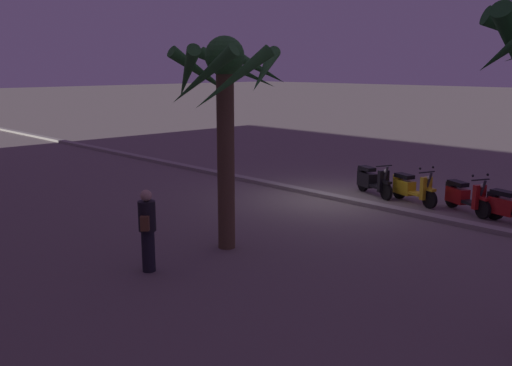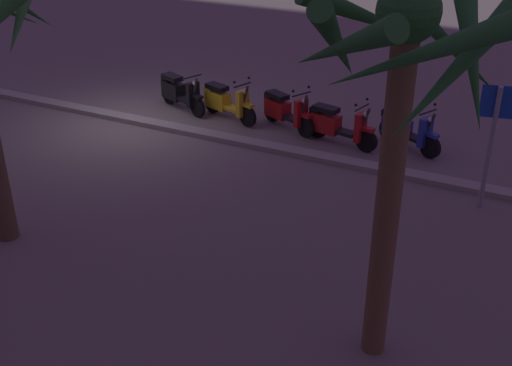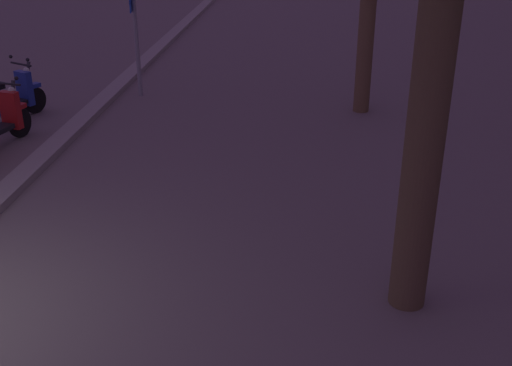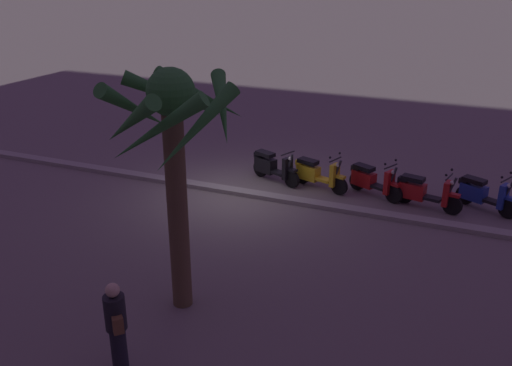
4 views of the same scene
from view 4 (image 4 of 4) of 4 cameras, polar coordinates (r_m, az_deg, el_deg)
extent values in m
plane|color=slate|center=(15.76, -2.15, -1.29)|extent=(200.00, 200.00, 0.00)
cube|color=gray|center=(15.87, -1.92, -0.88)|extent=(60.00, 0.36, 0.12)
cylinder|color=black|center=(15.71, 24.55, -2.44)|extent=(0.51, 0.32, 0.52)
cylinder|color=black|center=(16.17, 20.73, -1.16)|extent=(0.51, 0.32, 0.52)
cube|color=black|center=(15.89, 22.80, -1.65)|extent=(0.66, 0.52, 0.08)
cube|color=#233D9E|center=(16.02, 21.49, -0.88)|extent=(0.75, 0.59, 0.42)
cube|color=black|center=(15.91, 21.59, 0.26)|extent=(0.67, 0.54, 0.12)
cube|color=#233D9E|center=(15.67, 24.13, -1.27)|extent=(0.28, 0.37, 0.66)
cube|color=#233D9E|center=(15.60, 24.72, -1.47)|extent=(0.36, 0.29, 0.08)
cylinder|color=#333338|center=(15.58, 24.47, -0.85)|extent=(0.28, 0.19, 0.69)
cylinder|color=black|center=(15.50, 24.40, 0.32)|extent=(0.29, 0.52, 0.04)
sphere|color=white|center=(15.51, 24.64, -0.26)|extent=(0.12, 0.12, 0.12)
cube|color=black|center=(16.06, 20.67, 0.21)|extent=(0.30, 0.29, 0.16)
sphere|color=black|center=(15.68, 24.78, 0.96)|extent=(0.07, 0.07, 0.07)
sphere|color=black|center=(15.26, 24.01, 0.54)|extent=(0.07, 0.07, 0.07)
cylinder|color=black|center=(15.38, 19.57, -2.18)|extent=(0.53, 0.21, 0.52)
cylinder|color=black|center=(15.72, 15.02, -1.10)|extent=(0.53, 0.21, 0.52)
cube|color=black|center=(15.50, 17.47, -1.47)|extent=(0.65, 0.41, 0.08)
cube|color=red|center=(15.60, 15.82, -0.74)|extent=(0.73, 0.46, 0.43)
cube|color=black|center=(15.48, 15.88, 0.45)|extent=(0.65, 0.43, 0.12)
cube|color=red|center=(15.31, 19.07, -1.03)|extent=(0.21, 0.36, 0.66)
cube|color=red|center=(15.27, 19.71, -1.18)|extent=(0.35, 0.23, 0.08)
cylinder|color=#333338|center=(15.24, 19.42, -0.58)|extent=(0.29, 0.13, 0.69)
cylinder|color=black|center=(15.15, 19.28, 0.60)|extent=(0.16, 0.55, 0.04)
sphere|color=white|center=(15.17, 19.58, 0.03)|extent=(0.12, 0.12, 0.12)
cube|color=black|center=(15.60, 14.89, 0.33)|extent=(0.28, 0.25, 0.16)
sphere|color=black|center=(15.33, 19.53, 1.30)|extent=(0.07, 0.07, 0.07)
sphere|color=black|center=(14.89, 19.00, 0.77)|extent=(0.07, 0.07, 0.07)
cylinder|color=black|center=(15.64, 14.00, -1.12)|extent=(0.51, 0.32, 0.52)
cylinder|color=black|center=(16.32, 10.40, 0.17)|extent=(0.51, 0.32, 0.52)
cube|color=black|center=(15.92, 12.32, -0.31)|extent=(0.66, 0.52, 0.08)
cube|color=red|center=(16.14, 11.04, 0.45)|extent=(0.75, 0.59, 0.42)
cube|color=black|center=(16.04, 11.07, 1.58)|extent=(0.67, 0.53, 0.12)
cube|color=red|center=(15.63, 13.56, 0.05)|extent=(0.28, 0.37, 0.66)
cube|color=red|center=(15.54, 14.09, -0.13)|extent=(0.36, 0.29, 0.08)
cylinder|color=#333338|center=(15.53, 13.84, 0.49)|extent=(0.28, 0.19, 0.69)
cylinder|color=black|center=(15.46, 13.71, 1.67)|extent=(0.28, 0.52, 0.04)
sphere|color=white|center=(15.46, 13.96, 1.09)|extent=(0.12, 0.12, 0.12)
cube|color=black|center=(16.23, 10.27, 1.51)|extent=(0.30, 0.29, 0.16)
sphere|color=black|center=(15.62, 14.20, 2.30)|extent=(0.07, 0.07, 0.07)
sphere|color=black|center=(15.25, 13.17, 1.91)|extent=(0.07, 0.07, 0.07)
cylinder|color=black|center=(15.89, 8.57, -0.32)|extent=(0.52, 0.27, 0.52)
cylinder|color=black|center=(16.57, 4.78, 0.82)|extent=(0.52, 0.27, 0.52)
cube|color=gold|center=(16.17, 6.79, 0.41)|extent=(0.66, 0.46, 0.08)
cube|color=gold|center=(16.40, 5.41, 1.12)|extent=(0.75, 0.53, 0.42)
cube|color=black|center=(16.29, 5.39, 2.23)|extent=(0.67, 0.48, 0.12)
cube|color=gold|center=(15.87, 8.08, 0.81)|extent=(0.24, 0.37, 0.66)
cube|color=gold|center=(15.78, 8.62, 0.65)|extent=(0.35, 0.26, 0.08)
cylinder|color=#333338|center=(15.78, 8.35, 1.25)|extent=(0.29, 0.16, 0.69)
cylinder|color=black|center=(15.71, 8.17, 2.41)|extent=(0.22, 0.54, 0.04)
sphere|color=white|center=(15.70, 8.45, 1.84)|extent=(0.12, 0.12, 0.12)
cube|color=gold|center=(16.48, 4.60, 2.12)|extent=(0.29, 0.27, 0.16)
sphere|color=black|center=(15.87, 8.62, 3.05)|extent=(0.07, 0.07, 0.07)
sphere|color=black|center=(15.49, 7.64, 2.62)|extent=(0.07, 0.07, 0.07)
cylinder|color=black|center=(16.24, 3.70, 0.39)|extent=(0.52, 0.29, 0.52)
cylinder|color=black|center=(17.05, 0.47, 1.52)|extent=(0.52, 0.29, 0.52)
cube|color=black|center=(16.59, 2.17, 1.12)|extent=(0.66, 0.49, 0.08)
cube|color=black|center=(16.85, 1.00, 1.88)|extent=(0.75, 0.56, 0.44)
cube|color=black|center=(16.75, 0.96, 3.03)|extent=(0.67, 0.51, 0.12)
cube|color=black|center=(16.25, 3.25, 1.51)|extent=(0.26, 0.37, 0.66)
cube|color=black|center=(16.13, 3.73, 1.35)|extent=(0.36, 0.27, 0.08)
cylinder|color=#333338|center=(16.14, 3.47, 1.94)|extent=(0.29, 0.17, 0.69)
cylinder|color=black|center=(16.09, 3.29, 3.08)|extent=(0.25, 0.53, 0.04)
sphere|color=white|center=(16.07, 3.54, 2.52)|extent=(0.12, 0.12, 0.12)
cube|color=black|center=(16.96, 0.28, 2.93)|extent=(0.30, 0.28, 0.16)
cylinder|color=brown|center=(10.14, -8.10, -2.32)|extent=(0.38, 0.38, 4.18)
sphere|color=#337A33|center=(9.48, -8.78, 9.25)|extent=(0.83, 0.83, 0.83)
cone|color=#337A33|center=(10.07, -12.33, 7.45)|extent=(0.48, 1.78, 1.22)
cone|color=#337A33|center=(9.19, -12.91, 6.06)|extent=(1.70, 1.05, 1.21)
cone|color=#337A33|center=(8.87, -10.11, 5.43)|extent=(1.74, 0.66, 1.29)
cone|color=#337A33|center=(8.96, -6.18, 5.60)|extent=(1.08, 1.60, 1.35)
cone|color=#337A33|center=(9.57, -3.48, 7.82)|extent=(1.16, 1.73, 1.03)
cone|color=#337A33|center=(10.26, -5.92, 9.07)|extent=(1.88, 0.39, 0.91)
cone|color=#337A33|center=(10.39, -8.57, 8.80)|extent=(1.75, 1.13, 1.01)
cylinder|color=black|center=(9.53, -13.91, -16.32)|extent=(0.26, 0.26, 0.83)
cylinder|color=black|center=(9.12, -14.32, -12.80)|extent=(0.34, 0.34, 0.59)
sphere|color=beige|center=(8.90, -14.57, -10.64)|extent=(0.23, 0.23, 0.23)
cube|color=brown|center=(8.99, -14.02, -14.02)|extent=(0.20, 0.20, 0.28)
camera|label=1|loc=(4.62, 96.57, -34.69)|focal=38.56mm
camera|label=2|loc=(3.62, 91.25, -3.66)|focal=45.14mm
camera|label=3|loc=(14.02, -27.10, 10.08)|focal=44.15mm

